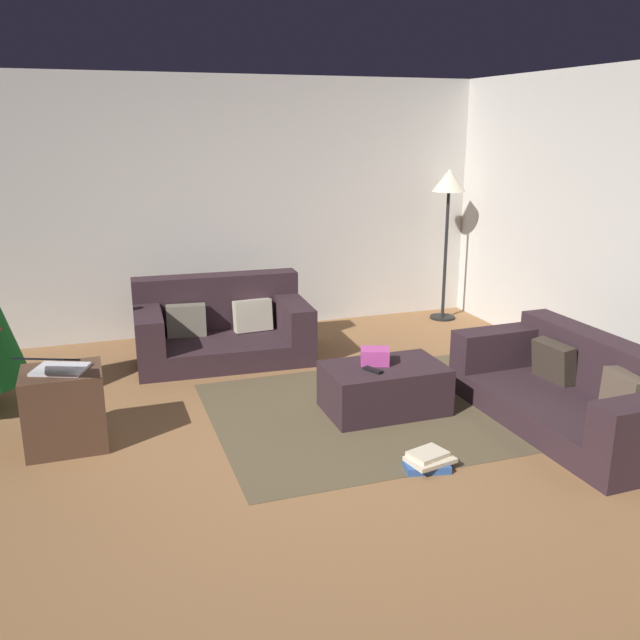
# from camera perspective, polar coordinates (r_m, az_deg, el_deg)

# --- Properties ---
(ground_plane) EXTENTS (6.40, 6.40, 0.00)m
(ground_plane) POSITION_cam_1_polar(r_m,az_deg,el_deg) (4.56, -3.33, -11.77)
(ground_plane) COLOR brown
(rear_partition) EXTENTS (6.40, 0.12, 2.60)m
(rear_partition) POSITION_cam_1_polar(r_m,az_deg,el_deg) (7.16, -10.45, 9.16)
(rear_partition) COLOR beige
(rear_partition) RESTS_ON ground_plane
(couch_left) EXTENTS (1.62, 1.01, 0.73)m
(couch_left) POSITION_cam_1_polar(r_m,az_deg,el_deg) (6.52, -8.27, -0.60)
(couch_left) COLOR #2D1E23
(couch_left) RESTS_ON ground_plane
(couch_right) EXTENTS (0.96, 1.84, 0.61)m
(couch_right) POSITION_cam_1_polar(r_m,az_deg,el_deg) (5.36, 20.86, -5.62)
(couch_right) COLOR #2D1E23
(couch_right) RESTS_ON ground_plane
(ottoman) EXTENTS (0.90, 0.56, 0.36)m
(ottoman) POSITION_cam_1_polar(r_m,az_deg,el_deg) (5.27, 5.37, -5.69)
(ottoman) COLOR #2D1E23
(ottoman) RESTS_ON ground_plane
(gift_box) EXTENTS (0.26, 0.23, 0.12)m
(gift_box) POSITION_cam_1_polar(r_m,az_deg,el_deg) (5.22, 4.60, -3.03)
(gift_box) COLOR #B23F8C
(gift_box) RESTS_ON ottoman
(tv_remote) EXTENTS (0.11, 0.17, 0.02)m
(tv_remote) POSITION_cam_1_polar(r_m,az_deg,el_deg) (5.07, 4.44, -4.19)
(tv_remote) COLOR black
(tv_remote) RESTS_ON ottoman
(side_table) EXTENTS (0.52, 0.44, 0.55)m
(side_table) POSITION_cam_1_polar(r_m,az_deg,el_deg) (4.96, -20.51, -6.94)
(side_table) COLOR #4C3323
(side_table) RESTS_ON ground_plane
(laptop) EXTENTS (0.46, 0.51, 0.19)m
(laptop) POSITION_cam_1_polar(r_m,az_deg,el_deg) (4.79, -21.19, -3.56)
(laptop) COLOR silver
(laptop) RESTS_ON side_table
(book_stack) EXTENTS (0.35, 0.27, 0.10)m
(book_stack) POSITION_cam_1_polar(r_m,az_deg,el_deg) (4.51, 9.00, -11.55)
(book_stack) COLOR #2D5193
(book_stack) RESTS_ON ground_plane
(corner_lamp) EXTENTS (0.36, 0.36, 1.66)m
(corner_lamp) POSITION_cam_1_polar(r_m,az_deg,el_deg) (7.63, 10.68, 10.44)
(corner_lamp) COLOR black
(corner_lamp) RESTS_ON ground_plane
(area_rug) EXTENTS (2.60, 2.00, 0.01)m
(area_rug) POSITION_cam_1_polar(r_m,az_deg,el_deg) (5.33, 5.32, -7.48)
(area_rug) COLOR brown
(area_rug) RESTS_ON ground_plane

